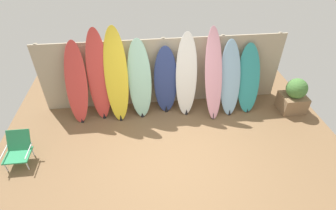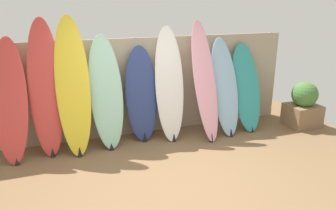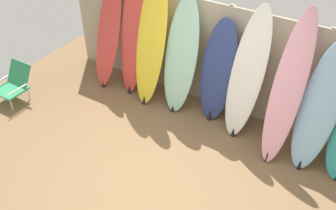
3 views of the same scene
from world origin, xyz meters
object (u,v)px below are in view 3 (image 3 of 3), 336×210
Objects in this scene: surfboard_red_1 at (133,34)px; surfboard_navy_4 at (218,72)px; surfboard_red_0 at (108,34)px; surfboard_pink_6 at (288,90)px; surfboard_yellow_2 at (151,41)px; beach_chair at (14,83)px; surfboard_skyblue_7 at (320,108)px; surfboard_white_5 at (247,75)px; surfboard_seafoam_3 at (181,57)px.

surfboard_navy_4 is at bearing 1.18° from surfboard_red_1.
surfboard_red_0 is 3.24m from surfboard_pink_6.
surfboard_yellow_2 reaches higher than beach_chair.
surfboard_red_1 is 1.24× the size of surfboard_skyblue_7.
beach_chair is at bearing -147.37° from surfboard_yellow_2.
beach_chair is (-4.75, -1.26, -0.56)m from surfboard_skyblue_7.
surfboard_white_5 is 3.96m from beach_chair.
surfboard_red_0 is at bearing 179.62° from surfboard_white_5.
surfboard_red_1 reaches higher than surfboard_skyblue_7.
surfboard_yellow_2 is at bearing -174.34° from surfboard_seafoam_3.
surfboard_navy_4 is 2.72× the size of beach_chair.
surfboard_red_0 is at bearing -176.62° from surfboard_red_1.
surfboard_red_1 is 2.07m from surfboard_white_5.
surfboard_yellow_2 is 2.75m from surfboard_skyblue_7.
surfboard_red_0 is at bearing -179.86° from surfboard_seafoam_3.
surfboard_yellow_2 is 1.66m from surfboard_white_5.
surfboard_yellow_2 is at bearing -174.44° from surfboard_navy_4.
surfboard_white_5 is at bearing -1.06° from surfboard_seafoam_3.
surfboard_seafoam_3 is 0.95× the size of surfboard_white_5.
surfboard_pink_6 reaches higher than surfboard_navy_4.
surfboard_red_0 is 0.91× the size of surfboard_pink_6.
surfboard_yellow_2 is 2.52m from beach_chair.
surfboard_skyblue_7 is (3.15, -0.12, -0.21)m from surfboard_red_1.
surfboard_skyblue_7 is 4.95m from beach_chair.
surfboard_red_1 reaches higher than beach_chair.
surfboard_red_1 reaches higher than surfboard_white_5.
surfboard_navy_4 is at bearing 5.59° from beach_chair.
surfboard_pink_6 is at bearing -2.45° from surfboard_yellow_2.
beach_chair is at bearing -164.50° from surfboard_pink_6.
surfboard_skyblue_7 is at bearing -3.45° from beach_chair.
surfboard_white_5 is (0.50, -0.08, 0.16)m from surfboard_navy_4.
surfboard_red_0 is at bearing 178.69° from surfboard_skyblue_7.
beach_chair is at bearing -152.20° from surfboard_seafoam_3.
surfboard_pink_6 reaches higher than surfboard_white_5.
surfboard_navy_4 is 0.80× the size of surfboard_pink_6.
surfboard_yellow_2 is 0.56m from surfboard_seafoam_3.
surfboard_yellow_2 is at bearing -178.89° from surfboard_white_5.
surfboard_yellow_2 is 1.17× the size of surfboard_seafoam_3.
surfboard_red_0 is 0.87× the size of surfboard_red_1.
surfboard_red_0 is 0.95× the size of surfboard_white_5.
beach_chair is at bearing -156.14° from surfboard_navy_4.
surfboard_white_5 is at bearing 1.11° from surfboard_yellow_2.
surfboard_yellow_2 is 3.57× the size of beach_chair.
surfboard_white_5 is at bearing -9.28° from surfboard_navy_4.
surfboard_yellow_2 reaches higher than surfboard_seafoam_3.
surfboard_yellow_2 reaches higher than surfboard_red_0.
surfboard_pink_6 is at bearing -4.91° from surfboard_seafoam_3.
surfboard_skyblue_7 reaches higher than surfboard_navy_4.
surfboard_pink_6 is at bearing -3.77° from surfboard_red_1.
surfboard_red_1 is 3.16m from surfboard_skyblue_7.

